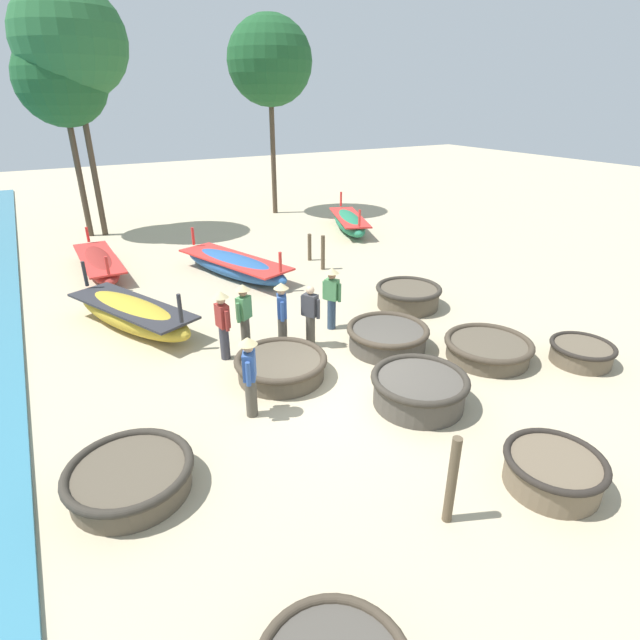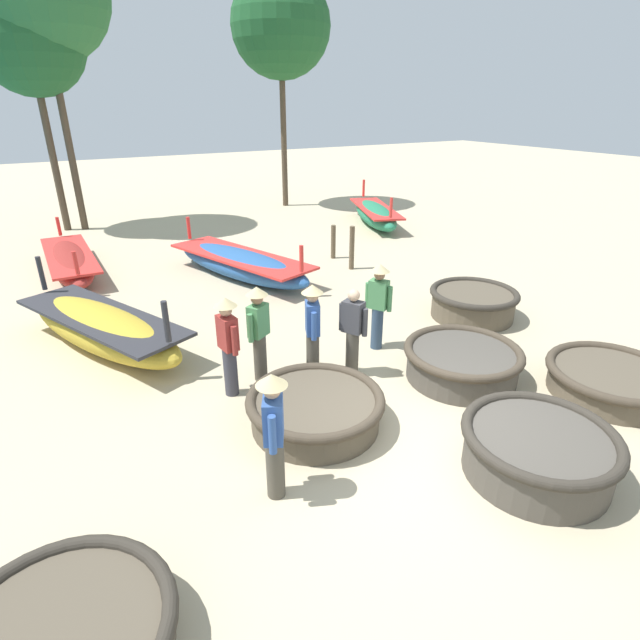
{
  "view_description": "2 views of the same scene",
  "coord_description": "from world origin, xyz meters",
  "px_view_note": "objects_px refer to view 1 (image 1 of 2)",
  "views": [
    {
      "loc": [
        -4.93,
        -7.39,
        5.65
      ],
      "look_at": [
        0.41,
        1.96,
        0.74
      ],
      "focal_mm": 28.0,
      "sensor_mm": 36.0,
      "label": 1
    },
    {
      "loc": [
        -3.96,
        -4.12,
        4.38
      ],
      "look_at": [
        -0.28,
        2.31,
        1.08
      ],
      "focal_mm": 28.0,
      "sensor_mm": 36.0,
      "label": 2
    }
  ],
  "objects_px": {
    "coracle_front_left": "(419,389)",
    "coracle_front_right": "(130,477)",
    "coracle_weathered": "(553,470)",
    "mooring_post_inland": "(452,481)",
    "coracle_center": "(387,337)",
    "fisherman_standing_left": "(250,372)",
    "mooring_post_mid_beach": "(323,253)",
    "fisherman_by_coracle": "(223,321)",
    "coracle_far_right": "(281,366)",
    "fisherman_hauling": "(282,311)",
    "long_boat_green_hull": "(234,265)",
    "fisherman_with_hat": "(332,294)",
    "coracle_beside_post": "(582,352)",
    "tree_left_mid": "(70,42)",
    "coracle_far_left": "(488,348)",
    "fisherman_crouching": "(310,315)",
    "tree_center": "(270,62)",
    "mooring_post_shoreline": "(310,247)",
    "tree_rightmost": "(61,81)",
    "long_boat_white_hull": "(132,314)",
    "fisherman_standing_right": "(244,313)",
    "coracle_tilted": "(408,295)",
    "long_boat_ochre_hull": "(349,222)",
    "long_boat_red_hull": "(99,263)"
  },
  "relations": [
    {
      "from": "coracle_front_left",
      "to": "coracle_front_right",
      "type": "height_order",
      "value": "coracle_front_left"
    },
    {
      "from": "coracle_weathered",
      "to": "mooring_post_inland",
      "type": "relative_size",
      "value": 1.07
    },
    {
      "from": "coracle_center",
      "to": "fisherman_standing_left",
      "type": "height_order",
      "value": "fisherman_standing_left"
    },
    {
      "from": "coracle_weathered",
      "to": "mooring_post_mid_beach",
      "type": "distance_m",
      "value": 11.19
    },
    {
      "from": "coracle_weathered",
      "to": "fisherman_by_coracle",
      "type": "height_order",
      "value": "fisherman_by_coracle"
    },
    {
      "from": "coracle_far_right",
      "to": "fisherman_hauling",
      "type": "bearing_deg",
      "value": 62.5
    },
    {
      "from": "long_boat_green_hull",
      "to": "fisherman_with_hat",
      "type": "height_order",
      "value": "fisherman_with_hat"
    },
    {
      "from": "mooring_post_inland",
      "to": "coracle_beside_post",
      "type": "bearing_deg",
      "value": 18.62
    },
    {
      "from": "coracle_front_right",
      "to": "tree_left_mid",
      "type": "height_order",
      "value": "tree_left_mid"
    },
    {
      "from": "coracle_weathered",
      "to": "long_boat_green_hull",
      "type": "distance_m",
      "value": 11.9
    },
    {
      "from": "long_boat_green_hull",
      "to": "coracle_far_left",
      "type": "bearing_deg",
      "value": -70.27
    },
    {
      "from": "mooring_post_mid_beach",
      "to": "fisherman_hauling",
      "type": "bearing_deg",
      "value": -129.37
    },
    {
      "from": "coracle_weathered",
      "to": "mooring_post_inland",
      "type": "distance_m",
      "value": 1.96
    },
    {
      "from": "coracle_beside_post",
      "to": "fisherman_crouching",
      "type": "bearing_deg",
      "value": 142.95
    },
    {
      "from": "mooring_post_inland",
      "to": "tree_center",
      "type": "distance_m",
      "value": 21.72
    },
    {
      "from": "coracle_beside_post",
      "to": "mooring_post_shoreline",
      "type": "distance_m",
      "value": 9.98
    },
    {
      "from": "fisherman_crouching",
      "to": "tree_rightmost",
      "type": "distance_m",
      "value": 15.18
    },
    {
      "from": "fisherman_hauling",
      "to": "mooring_post_inland",
      "type": "relative_size",
      "value": 1.15
    },
    {
      "from": "coracle_far_right",
      "to": "tree_left_mid",
      "type": "distance_m",
      "value": 16.36
    },
    {
      "from": "coracle_weathered",
      "to": "long_boat_green_hull",
      "type": "height_order",
      "value": "long_boat_green_hull"
    },
    {
      "from": "tree_rightmost",
      "to": "coracle_far_right",
      "type": "bearing_deg",
      "value": -82.17
    },
    {
      "from": "long_boat_white_hull",
      "to": "fisherman_standing_right",
      "type": "distance_m",
      "value": 3.36
    },
    {
      "from": "coracle_weathered",
      "to": "fisherman_standing_left",
      "type": "height_order",
      "value": "fisherman_standing_left"
    },
    {
      "from": "coracle_front_left",
      "to": "coracle_far_right",
      "type": "bearing_deg",
      "value": 129.85
    },
    {
      "from": "fisherman_by_coracle",
      "to": "mooring_post_shoreline",
      "type": "distance_m",
      "value": 7.73
    },
    {
      "from": "long_boat_white_hull",
      "to": "mooring_post_mid_beach",
      "type": "height_order",
      "value": "long_boat_white_hull"
    },
    {
      "from": "coracle_tilted",
      "to": "mooring_post_mid_beach",
      "type": "xyz_separation_m",
      "value": [
        -0.46,
        4.12,
        0.26
      ]
    },
    {
      "from": "coracle_center",
      "to": "coracle_front_right",
      "type": "distance_m",
      "value": 6.57
    },
    {
      "from": "tree_left_mid",
      "to": "fisherman_by_coracle",
      "type": "bearing_deg",
      "value": -86.93
    },
    {
      "from": "long_boat_ochre_hull",
      "to": "coracle_front_right",
      "type": "bearing_deg",
      "value": -134.45
    },
    {
      "from": "coracle_weathered",
      "to": "fisherman_hauling",
      "type": "xyz_separation_m",
      "value": [
        -1.6,
        6.34,
        0.65
      ]
    },
    {
      "from": "coracle_far_left",
      "to": "long_boat_white_hull",
      "type": "bearing_deg",
      "value": 139.71
    },
    {
      "from": "coracle_front_right",
      "to": "fisherman_crouching",
      "type": "height_order",
      "value": "fisherman_crouching"
    },
    {
      "from": "mooring_post_mid_beach",
      "to": "fisherman_crouching",
      "type": "bearing_deg",
      "value": -122.98
    },
    {
      "from": "long_boat_red_hull",
      "to": "long_boat_ochre_hull",
      "type": "relative_size",
      "value": 1.03
    },
    {
      "from": "fisherman_crouching",
      "to": "fisherman_by_coracle",
      "type": "height_order",
      "value": "fisherman_by_coracle"
    },
    {
      "from": "fisherman_standing_right",
      "to": "mooring_post_shoreline",
      "type": "distance_m",
      "value": 7.19
    },
    {
      "from": "fisherman_standing_right",
      "to": "long_boat_red_hull",
      "type": "bearing_deg",
      "value": 105.91
    },
    {
      "from": "fisherman_hauling",
      "to": "mooring_post_mid_beach",
      "type": "relative_size",
      "value": 1.38
    },
    {
      "from": "coracle_front_right",
      "to": "fisherman_standing_left",
      "type": "height_order",
      "value": "fisherman_standing_left"
    },
    {
      "from": "fisherman_crouching",
      "to": "mooring_post_shoreline",
      "type": "bearing_deg",
      "value": 61.54
    },
    {
      "from": "coracle_beside_post",
      "to": "coracle_tilted",
      "type": "relative_size",
      "value": 0.76
    },
    {
      "from": "fisherman_standing_left",
      "to": "fisherman_crouching",
      "type": "distance_m",
      "value": 3.06
    },
    {
      "from": "tree_left_mid",
      "to": "long_boat_red_hull",
      "type": "bearing_deg",
      "value": -99.97
    },
    {
      "from": "coracle_far_right",
      "to": "long_boat_green_hull",
      "type": "relative_size",
      "value": 0.4
    },
    {
      "from": "coracle_front_right",
      "to": "fisherman_standing_right",
      "type": "xyz_separation_m",
      "value": [
        3.34,
        3.53,
        0.69
      ]
    },
    {
      "from": "coracle_center",
      "to": "fisherman_by_coracle",
      "type": "distance_m",
      "value": 3.91
    },
    {
      "from": "coracle_front_left",
      "to": "coracle_far_right",
      "type": "relative_size",
      "value": 0.96
    },
    {
      "from": "coracle_tilted",
      "to": "fisherman_standing_right",
      "type": "bearing_deg",
      "value": -178.3
    },
    {
      "from": "fisherman_standing_left",
      "to": "mooring_post_inland",
      "type": "bearing_deg",
      "value": -69.22
    }
  ]
}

